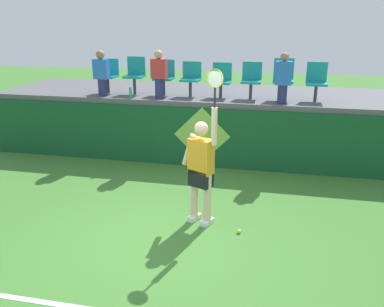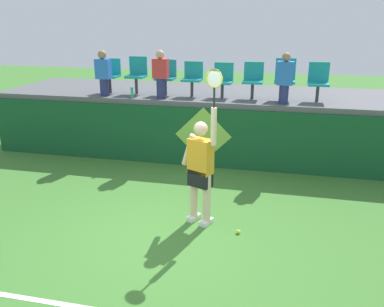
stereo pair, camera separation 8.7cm
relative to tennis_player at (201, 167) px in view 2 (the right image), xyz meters
name	(u,v)px [view 2 (the right image)]	position (x,y,z in m)	size (l,w,h in m)	color
ground_plane	(159,238)	(-0.52, -0.65, -0.97)	(40.00, 40.00, 0.00)	#3D752D
court_back_wall	(202,137)	(-0.52, 2.69, -0.29)	(10.38, 0.20, 1.35)	#144C28
spectator_platform	(213,94)	(-0.52, 3.98, 0.44)	(10.38, 2.68, 0.12)	#56565B
tennis_player	(201,167)	(0.00, 0.00, 0.00)	(0.71, 0.39, 2.54)	white
tennis_ball	(238,232)	(0.66, -0.24, -0.94)	(0.07, 0.07, 0.07)	#D1E533
water_bottle	(132,93)	(-2.19, 2.78, 0.63)	(0.06, 0.06, 0.25)	#26B272
stadium_chair_0	(110,73)	(-2.94, 3.34, 0.97)	(0.44, 0.42, 0.81)	#38383D
stadium_chair_1	(137,73)	(-2.26, 3.35, 1.00)	(0.44, 0.42, 0.87)	#38383D
stadium_chair_2	(166,75)	(-1.53, 3.34, 0.96)	(0.44, 0.42, 0.82)	#38383D
stadium_chair_3	(193,77)	(-0.89, 3.34, 0.95)	(0.44, 0.42, 0.79)	#38383D
stadium_chair_4	(223,79)	(-0.18, 3.35, 0.93)	(0.44, 0.42, 0.78)	#38383D
stadium_chair_5	(253,78)	(0.50, 3.34, 0.95)	(0.44, 0.42, 0.81)	#38383D
stadium_chair_6	(285,77)	(1.20, 3.35, 1.00)	(0.44, 0.42, 0.91)	#38383D
stadium_chair_7	(318,80)	(1.91, 3.35, 0.96)	(0.44, 0.42, 0.84)	#38383D
spectator_0	(103,72)	(-2.94, 2.94, 1.05)	(0.34, 0.20, 1.05)	navy
spectator_1	(161,74)	(-1.53, 2.91, 1.06)	(0.34, 0.20, 1.07)	navy
spectator_2	(285,78)	(1.20, 2.90, 1.05)	(0.34, 0.20, 1.07)	navy
wall_signage_mount	(203,167)	(-0.48, 2.59, -0.97)	(1.27, 0.01, 1.38)	#144C28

